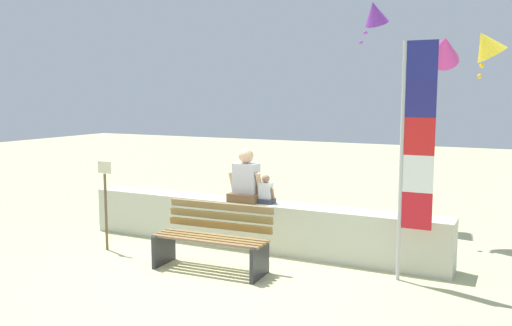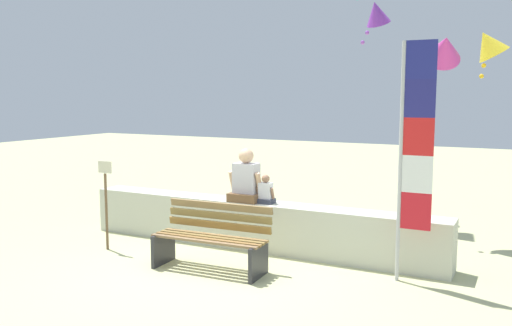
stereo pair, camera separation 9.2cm
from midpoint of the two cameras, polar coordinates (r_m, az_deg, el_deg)
The scene contains 10 objects.
ground_plane at distance 7.56m, azimuth -3.96°, elevation -11.11°, with size 40.00×40.00×0.00m, color #BFC189.
seawall_ledge at distance 8.48m, azimuth 0.24°, elevation -6.50°, with size 5.86×0.48×0.74m, color beige.
park_bench at distance 7.50m, azimuth -4.29°, elevation -7.96°, with size 1.61×0.67×0.88m.
person_adult at distance 8.38m, azimuth -0.72°, elevation -1.86°, with size 0.54×0.39×0.82m.
person_child at distance 8.25m, azimuth 1.33°, elevation -3.06°, with size 0.29×0.21×0.44m.
flag_banner at distance 7.01m, azimuth 16.38°, elevation 1.68°, with size 0.42×0.05×3.02m.
kite_purple at distance 11.11m, azimuth 12.73°, elevation 15.05°, with size 0.64×0.71×0.87m.
kite_magenta at distance 9.26m, azimuth 19.38°, elevation 11.25°, with size 0.73×0.82×0.93m.
kite_yellow at distance 10.32m, azimuth 23.39°, elevation 11.37°, with size 0.82×0.74×0.90m.
sign_post at distance 8.62m, azimuth -15.13°, elevation -3.54°, with size 0.24×0.04×1.37m.
Camera 2 is at (3.76, -6.13, 2.37)m, focal length 38.24 mm.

